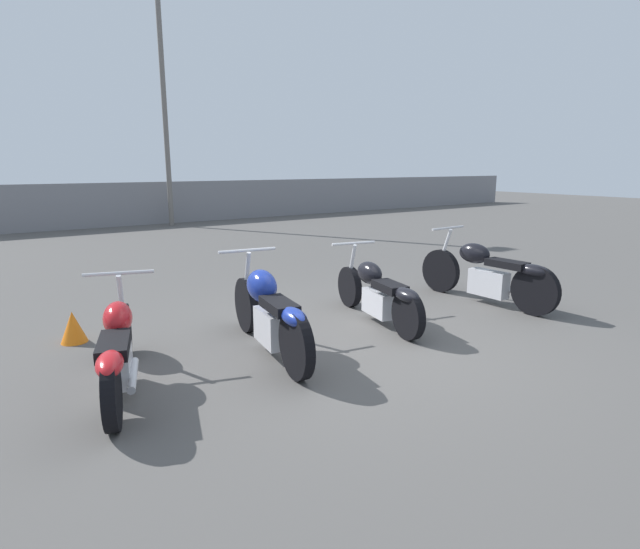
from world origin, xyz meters
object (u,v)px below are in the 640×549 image
motorcycle_slot_1 (269,312)px  motorcycle_slot_3 (487,274)px  motorcycle_slot_2 (378,293)px  motorcycle_slot_0 (118,349)px  traffic_cone_near (73,327)px  light_pole_left (162,71)px

motorcycle_slot_1 → motorcycle_slot_3: bearing=8.0°
motorcycle_slot_1 → motorcycle_slot_2: (1.65, 0.15, -0.07)m
motorcycle_slot_0 → traffic_cone_near: bearing=111.9°
motorcycle_slot_2 → motorcycle_slot_3: bearing=5.2°
motorcycle_slot_2 → traffic_cone_near: 3.60m
light_pole_left → motorcycle_slot_1: size_ratio=3.84×
light_pole_left → traffic_cone_near: size_ratio=23.17×
traffic_cone_near → motorcycle_slot_1: bearing=-42.8°
motorcycle_slot_3 → traffic_cone_near: size_ratio=6.33×
motorcycle_slot_2 → motorcycle_slot_3: (1.88, -0.21, 0.05)m
motorcycle_slot_0 → traffic_cone_near: size_ratio=5.71×
motorcycle_slot_0 → motorcycle_slot_3: size_ratio=0.90×
light_pole_left → motorcycle_slot_0: (-4.46, -11.97, -4.45)m
motorcycle_slot_0 → motorcycle_slot_1: 1.53m
light_pole_left → motorcycle_slot_0: size_ratio=4.05×
motorcycle_slot_0 → light_pole_left: bearing=86.6°
motorcycle_slot_1 → motorcycle_slot_0: bearing=-169.7°
motorcycle_slot_0 → motorcycle_slot_2: (3.18, 0.19, 0.00)m
motorcycle_slot_0 → motorcycle_slot_3: bearing=16.8°
motorcycle_slot_1 → motorcycle_slot_2: bearing=14.3°
motorcycle_slot_0 → traffic_cone_near: (-0.13, 1.57, -0.21)m
motorcycle_slot_1 → traffic_cone_near: size_ratio=6.04×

